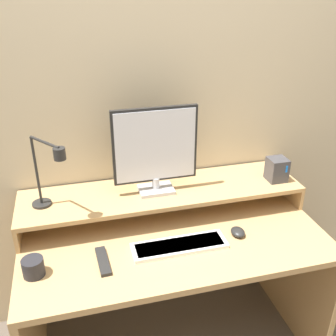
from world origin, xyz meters
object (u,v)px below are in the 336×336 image
object	(u,v)px
monitor	(155,149)
remote_control	(103,261)
keyboard	(179,246)
mug	(33,267)
router_dock	(277,169)
desk_lamp	(48,173)
mouse	(238,232)

from	to	relation	value
monitor	remote_control	xyz separation A→B (m)	(-0.30, -0.32, -0.34)
keyboard	remote_control	size ratio (longest dim) A/B	2.31
mug	keyboard	bearing A→B (deg)	1.86
keyboard	remote_control	bearing A→B (deg)	-177.27
monitor	keyboard	distance (m)	0.46
remote_control	mug	bearing A→B (deg)	-179.21
monitor	router_dock	distance (m)	0.65
keyboard	desk_lamp	bearing A→B (deg)	155.35
router_dock	keyboard	xyz separation A→B (m)	(-0.60, -0.26, -0.18)
keyboard	remote_control	world-z (taller)	keyboard
keyboard	mug	size ratio (longest dim) A/B	4.85
keyboard	mouse	world-z (taller)	mouse
remote_control	keyboard	bearing A→B (deg)	2.73
router_dock	mug	bearing A→B (deg)	-167.13
router_dock	keyboard	size ratio (longest dim) A/B	0.29
monitor	desk_lamp	distance (m)	0.49
mug	mouse	bearing A→B (deg)	2.61
desk_lamp	remote_control	bearing A→B (deg)	-54.17
router_dock	mouse	distance (m)	0.42
monitor	remote_control	bearing A→B (deg)	-133.80
remote_control	desk_lamp	bearing A→B (deg)	125.83
desk_lamp	mug	size ratio (longest dim) A/B	3.95
desk_lamp	remote_control	world-z (taller)	desk_lamp
desk_lamp	mouse	xyz separation A→B (m)	(0.81, -0.22, -0.31)
monitor	keyboard	bearing A→B (deg)	-84.05
keyboard	mug	world-z (taller)	mug
desk_lamp	mouse	distance (m)	0.90
mouse	desk_lamp	bearing A→B (deg)	165.02
desk_lamp	keyboard	world-z (taller)	desk_lamp
mouse	mug	distance (m)	0.91
desk_lamp	router_dock	distance (m)	1.13
desk_lamp	keyboard	size ratio (longest dim) A/B	0.81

